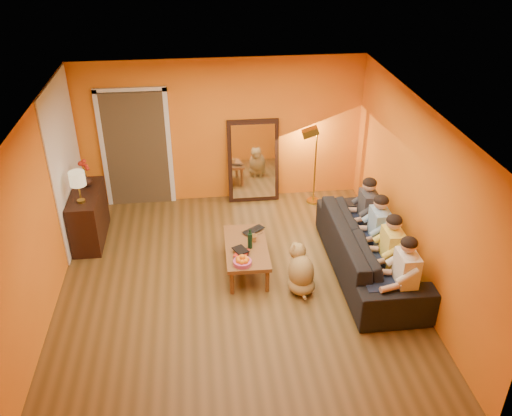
{
  "coord_description": "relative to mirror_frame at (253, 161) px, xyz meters",
  "views": [
    {
      "loc": [
        -0.43,
        -6.21,
        4.85
      ],
      "look_at": [
        0.35,
        0.5,
        1.0
      ],
      "focal_mm": 38.0,
      "sensor_mm": 36.0,
      "label": 1
    }
  ],
  "objects": [
    {
      "name": "table_lamp",
      "position": [
        -2.79,
        -1.38,
        0.34
      ],
      "size": [
        0.24,
        0.24,
        0.51
      ],
      "primitive_type": null,
      "color": "beige",
      "rests_on": "sideboard"
    },
    {
      "name": "person_far_left",
      "position": [
        1.58,
        -3.48,
        -0.15
      ],
      "size": [
        0.7,
        0.44,
        1.22
      ],
      "primitive_type": null,
      "color": "silver",
      "rests_on": "sofa"
    },
    {
      "name": "door_header",
      "position": [
        -2.05,
        0.08,
        1.36
      ],
      "size": [
        1.22,
        0.06,
        0.08
      ],
      "primitive_type": "cube",
      "color": "white",
      "rests_on": "wall_back"
    },
    {
      "name": "fruit_bowl",
      "position": [
        -0.45,
        -2.68,
        -0.26
      ],
      "size": [
        0.26,
        0.26,
        0.16
      ],
      "primitive_type": null,
      "color": "#C14479",
      "rests_on": "coffee_table"
    },
    {
      "name": "tumbler",
      "position": [
        -0.23,
        -2.11,
        -0.29
      ],
      "size": [
        0.13,
        0.13,
        0.1
      ],
      "primitive_type": "imported",
      "rotation": [
        0.0,
        0.0,
        0.24
      ],
      "color": "#B27F3F",
      "rests_on": "coffee_table"
    },
    {
      "name": "person_mid_left",
      "position": [
        1.58,
        -2.93,
        -0.15
      ],
      "size": [
        0.7,
        0.44,
        1.22
      ],
      "primitive_type": null,
      "color": "gold",
      "rests_on": "sofa"
    },
    {
      "name": "room_shell",
      "position": [
        -0.55,
        -2.26,
        0.54
      ],
      "size": [
        5.0,
        5.5,
        2.6
      ],
      "color": "brown",
      "rests_on": "ground"
    },
    {
      "name": "person_mid_right",
      "position": [
        1.58,
        -2.38,
        -0.15
      ],
      "size": [
        0.7,
        0.44,
        1.22
      ],
      "primitive_type": null,
      "color": "#7C9FBF",
      "rests_on": "sofa"
    },
    {
      "name": "flowers",
      "position": [
        -2.79,
        -0.83,
        0.45
      ],
      "size": [
        0.17,
        0.17,
        0.48
      ],
      "primitive_type": null,
      "color": "#AF2314",
      "rests_on": "vase"
    },
    {
      "name": "book_upper",
      "position": [
        -0.53,
        -2.44,
        -0.29
      ],
      "size": [
        0.25,
        0.28,
        0.02
      ],
      "primitive_type": "imported",
      "rotation": [
        0.0,
        0.0,
        0.45
      ],
      "color": "black",
      "rests_on": "book_mid"
    },
    {
      "name": "floor_lamp",
      "position": [
        1.08,
        -0.28,
        -0.04
      ],
      "size": [
        0.32,
        0.27,
        1.44
      ],
      "primitive_type": null,
      "rotation": [
        0.0,
        0.0,
        -0.09
      ],
      "color": "gold",
      "rests_on": "floor"
    },
    {
      "name": "coffee_table",
      "position": [
        -0.35,
        -2.23,
        -0.55
      ],
      "size": [
        0.64,
        1.23,
        0.42
      ],
      "primitive_type": null,
      "rotation": [
        0.0,
        0.0,
        -0.02
      ],
      "color": "brown",
      "rests_on": "floor"
    },
    {
      "name": "book_mid",
      "position": [
        -0.52,
        -2.42,
        -0.31
      ],
      "size": [
        0.26,
        0.29,
        0.02
      ],
      "primitive_type": "imported",
      "rotation": [
        0.0,
        0.0,
        -0.45
      ],
      "color": "#AF2314",
      "rests_on": "book_lower"
    },
    {
      "name": "door_jamb_right",
      "position": [
        -1.48,
        0.08,
        0.29
      ],
      "size": [
        0.08,
        0.06,
        2.2
      ],
      "primitive_type": "cube",
      "color": "white",
      "rests_on": "wall_back"
    },
    {
      "name": "door_jamb_left",
      "position": [
        -2.62,
        0.08,
        0.29
      ],
      "size": [
        0.08,
        0.06,
        2.2
      ],
      "primitive_type": "cube",
      "color": "white",
      "rests_on": "wall_back"
    },
    {
      "name": "doorway_recess",
      "position": [
        -2.05,
        0.2,
        0.29
      ],
      "size": [
        1.06,
        0.3,
        2.1
      ],
      "primitive_type": "cube",
      "color": "#3F2D19",
      "rests_on": "floor"
    },
    {
      "name": "book_lower",
      "position": [
        -0.53,
        -2.43,
        -0.33
      ],
      "size": [
        0.24,
        0.3,
        0.03
      ],
      "primitive_type": "imported",
      "rotation": [
        0.0,
        0.0,
        -0.15
      ],
      "color": "black",
      "rests_on": "coffee_table"
    },
    {
      "name": "person_far_right",
      "position": [
        1.58,
        -1.83,
        -0.15
      ],
      "size": [
        0.7,
        0.44,
        1.22
      ],
      "primitive_type": null,
      "color": "#323237",
      "rests_on": "sofa"
    },
    {
      "name": "laptop",
      "position": [
        -0.17,
        -1.88,
        -0.33
      ],
      "size": [
        0.43,
        0.4,
        0.03
      ],
      "primitive_type": "imported",
      "rotation": [
        0.0,
        0.0,
        0.6
      ],
      "color": "black",
      "rests_on": "coffee_table"
    },
    {
      "name": "vase",
      "position": [
        -2.79,
        -0.83,
        0.19
      ],
      "size": [
        0.19,
        0.19,
        0.2
      ],
      "primitive_type": "imported",
      "color": "black",
      "rests_on": "sideboard"
    },
    {
      "name": "dog",
      "position": [
        0.36,
        -2.78,
        -0.41
      ],
      "size": [
        0.59,
        0.7,
        0.7
      ],
      "primitive_type": null,
      "rotation": [
        0.0,
        0.0,
        0.4
      ],
      "color": "#9E7E47",
      "rests_on": "floor"
    },
    {
      "name": "white_accent",
      "position": [
        -3.04,
        -0.88,
        0.54
      ],
      "size": [
        0.02,
        1.9,
        2.58
      ],
      "primitive_type": "cube",
      "color": "white",
      "rests_on": "wall_left"
    },
    {
      "name": "mirror_frame",
      "position": [
        0.0,
        0.0,
        0.0
      ],
      "size": [
        0.92,
        0.27,
        1.51
      ],
      "primitive_type": "cube",
      "rotation": [
        -0.14,
        0.0,
        0.0
      ],
      "color": "black",
      "rests_on": "floor"
    },
    {
      "name": "sofa",
      "position": [
        1.45,
        -2.48,
        -0.37
      ],
      "size": [
        2.66,
        1.04,
        0.78
      ],
      "primitive_type": "imported",
      "rotation": [
        0.0,
        0.0,
        1.57
      ],
      "color": "black",
      "rests_on": "floor"
    },
    {
      "name": "sideboard",
      "position": [
        -2.79,
        -1.08,
        -0.34
      ],
      "size": [
        0.44,
        1.18,
        0.85
      ],
      "primitive_type": "cube",
      "color": "black",
      "rests_on": "floor"
    },
    {
      "name": "wine_bottle",
      "position": [
        -0.3,
        -2.28,
        -0.18
      ],
      "size": [
        0.07,
        0.07,
        0.31
      ],
      "primitive_type": "cylinder",
      "color": "black",
      "rests_on": "coffee_table"
    },
    {
      "name": "mirror_glass",
      "position": [
        0.0,
        -0.04,
        0.0
      ],
      "size": [
        0.78,
        0.21,
        1.35
      ],
      "primitive_type": "cube",
      "rotation": [
        -0.14,
        0.0,
        0.0
      ],
      "color": "white",
      "rests_on": "mirror_frame"
    }
  ]
}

